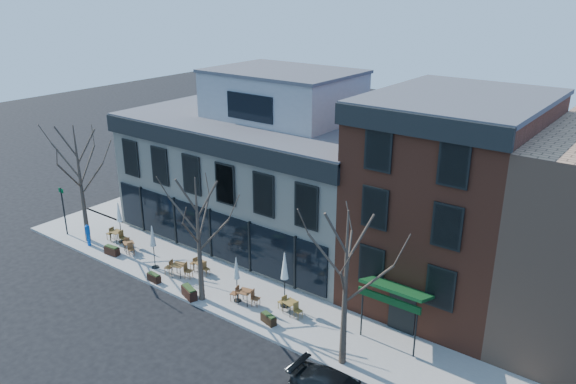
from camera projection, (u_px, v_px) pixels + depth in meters
The scene contains 24 objects.
ground at pixel (213, 260), 35.34m from camera, with size 120.00×120.00×0.00m, color black.
sidewalk_front at pixel (228, 289), 31.87m from camera, with size 33.50×4.70×0.15m, color gray.
sidewalk_side at pixel (166, 194), 46.16m from camera, with size 4.50×12.00×0.15m, color gray.
corner_building at pixel (264, 169), 37.43m from camera, with size 18.39×10.39×11.10m.
red_brick_building at pixel (451, 199), 29.73m from camera, with size 8.20×11.78×11.18m.
tree_corner at pixel (81, 183), 36.27m from camera, with size 3.93×3.98×7.92m.
tree_mid at pixel (199, 239), 29.40m from camera, with size 3.50×3.55×7.04m.
tree_right at pixel (345, 288), 24.22m from camera, with size 3.72×3.77×7.48m.
sign_pole at pixel (64, 208), 37.95m from camera, with size 0.50×0.10×3.40m.
call_box at pixel (88, 234), 36.70m from camera, with size 0.30×0.30×1.50m.
cafe_set_0 at pixel (117, 235), 37.32m from camera, with size 1.76×0.74×0.92m.
cafe_set_1 at pixel (129, 246), 35.93m from camera, with size 1.56×0.99×0.81m.
cafe_set_2 at pixel (178, 269), 32.91m from camera, with size 1.84×0.96×0.94m.
cafe_set_3 at pixel (200, 266), 33.39m from camera, with size 1.57×0.66×0.82m.
cafe_set_4 at pixel (245, 296), 30.11m from camera, with size 1.79×0.83×0.92m.
cafe_set_5 at pixel (290, 306), 29.20m from camera, with size 1.66×0.75×0.85m.
umbrella_0 at pixel (119, 214), 36.78m from camera, with size 0.45×0.45×2.83m.
umbrella_1 at pixel (153, 238), 33.41m from camera, with size 0.44×0.44×2.76m.
umbrella_3 at pixel (236, 270), 29.84m from camera, with size 0.42×0.42×2.64m.
umbrella_4 at pixel (285, 269), 29.27m from camera, with size 0.50×0.50×3.14m.
planter_0 at pixel (112, 250), 35.63m from camera, with size 1.07×0.52×0.58m.
planter_1 at pixel (154, 277), 32.41m from camera, with size 0.92×0.42×0.50m.
planter_2 at pixel (189, 292), 30.73m from camera, with size 1.23×0.80×0.64m.
planter_3 at pixel (269, 319), 28.42m from camera, with size 0.97×0.58×0.51m.
Camera 1 is at (22.88, -22.33, 16.35)m, focal length 35.00 mm.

